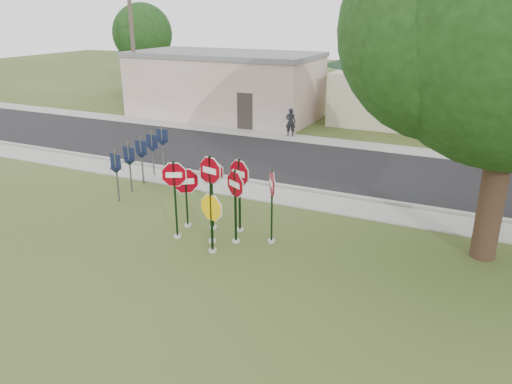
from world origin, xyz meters
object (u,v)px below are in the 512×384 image
at_px(utility_pole_near, 132,40).
at_px(pedestrian, 291,122).
at_px(stop_sign_yellow, 211,216).
at_px(stop_sign_center, 211,186).
at_px(stop_sign_left, 175,189).

bearing_deg(utility_pole_near, pedestrian, -3.36).
bearing_deg(utility_pole_near, stop_sign_yellow, -46.09).
relative_size(utility_pole_near, pedestrian, 6.05).
height_order(stop_sign_center, pedestrian, stop_sign_center).
bearing_deg(stop_sign_center, stop_sign_yellow, -59.32).
height_order(stop_sign_yellow, utility_pole_near, utility_pole_near).
distance_m(utility_pole_near, pedestrian, 11.84).
distance_m(stop_sign_yellow, pedestrian, 14.54).
bearing_deg(pedestrian, stop_sign_left, 83.60).
distance_m(stop_sign_left, utility_pole_near, 19.57).
bearing_deg(pedestrian, stop_sign_yellow, 89.28).
relative_size(stop_sign_left, utility_pole_near, 0.27).
xyz_separation_m(utility_pole_near, pedestrian, (11.08, -0.65, -4.12)).
bearing_deg(stop_sign_center, stop_sign_left, -171.28).
bearing_deg(pedestrian, stop_sign_center, 88.45).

